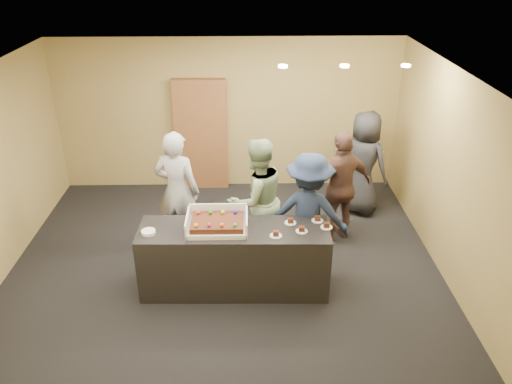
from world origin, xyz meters
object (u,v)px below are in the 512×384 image
person_brown_extra (341,187)px  person_dark_suit (363,163)px  sheet_cake (217,222)px  plate_stack (148,232)px  person_sage_man (257,200)px  cake_box (217,225)px  person_navy_man (308,213)px  person_server_grey (177,191)px  storage_cabinet (201,135)px  serving_counter (235,259)px

person_brown_extra → person_dark_suit: 0.99m
sheet_cake → person_brown_extra: (1.77, 1.21, -0.14)m
plate_stack → person_sage_man: person_sage_man is taller
cake_box → person_navy_man: bearing=19.4°
person_server_grey → person_brown_extra: (2.39, 0.16, -0.04)m
person_server_grey → person_brown_extra: 2.40m
storage_cabinet → person_server_grey: 1.98m
storage_cabinet → person_dark_suit: bearing=-19.6°
plate_stack → cake_box: bearing=7.7°
serving_counter → person_dark_suit: 2.95m
storage_cabinet → cake_box: 3.02m
serving_counter → cake_box: (-0.21, 0.03, 0.50)m
serving_counter → person_dark_suit: person_dark_suit is taller
cake_box → person_navy_man: 1.27m
storage_cabinet → cake_box: storage_cabinet is taller
sheet_cake → person_dark_suit: 3.07m
sheet_cake → person_navy_man: bearing=20.6°
cake_box → person_brown_extra: (1.77, 1.18, -0.09)m
person_brown_extra → person_navy_man: bearing=29.1°
person_server_grey → sheet_cake: bearing=135.6°
sheet_cake → plate_stack: 0.85m
person_server_grey → cake_box: bearing=136.3°
serving_counter → person_dark_suit: (2.07, 2.06, 0.42)m
serving_counter → person_brown_extra: size_ratio=1.39×
cake_box → person_server_grey: person_server_grey is taller
person_brown_extra → serving_counter: bearing=13.9°
plate_stack → storage_cabinet: bearing=82.3°
cake_box → person_dark_suit: (2.28, 2.03, -0.08)m
person_brown_extra → person_server_grey: bearing=-20.0°
sheet_cake → plate_stack: bearing=-174.2°
cake_box → plate_stack: size_ratio=4.36×
storage_cabinet → person_server_grey: bearing=-95.7°
storage_cabinet → person_brown_extra: size_ratio=1.17×
cake_box → plate_stack: 0.85m
plate_stack → person_dark_suit: (3.12, 2.14, -0.05)m
serving_counter → storage_cabinet: storage_cabinet is taller
person_navy_man → cake_box: bearing=32.6°
serving_counter → cake_box: bearing=173.4°
cake_box → person_sage_man: bearing=55.5°
person_server_grey → person_navy_man: 1.91m
person_navy_man → person_sage_man: bearing=-11.9°
person_navy_man → person_server_grey: bearing=-5.0°
person_server_grey → person_navy_man: person_server_grey is taller
person_navy_man → person_dark_suit: size_ratio=0.98×
sheet_cake → person_server_grey: size_ratio=0.36×
sheet_cake → person_navy_man: 1.29m
serving_counter → person_server_grey: bearing=129.5°
person_sage_man → person_navy_man: person_sage_man is taller
storage_cabinet → plate_stack: bearing=-97.7°
person_navy_man → plate_stack: bearing=27.9°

